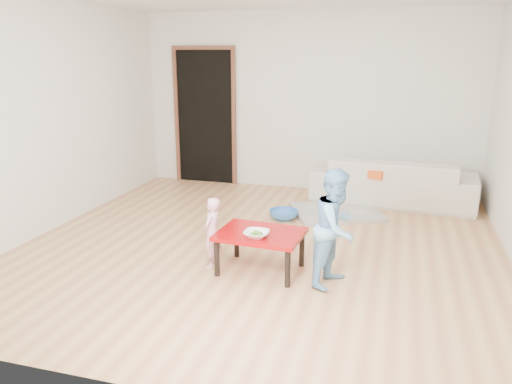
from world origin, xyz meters
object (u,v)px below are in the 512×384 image
at_px(bowl, 257,234).
at_px(red_table, 260,251).
at_px(child_pink, 212,233).
at_px(sofa, 393,181).
at_px(child_blue, 336,228).
at_px(basin, 284,215).

bearing_deg(bowl, red_table, 90.84).
relative_size(red_table, child_pink, 1.13).
bearing_deg(sofa, child_pink, 63.41).
height_order(sofa, child_pink, child_pink).
bearing_deg(bowl, child_blue, 5.35).
xyz_separation_m(sofa, basin, (-1.27, -1.11, -0.26)).
distance_m(sofa, basin, 1.71).
distance_m(child_blue, basin, 1.90).
distance_m(bowl, basin, 1.75).
xyz_separation_m(red_table, basin, (-0.14, 1.57, -0.14)).
distance_m(bowl, child_pink, 0.49).
xyz_separation_m(bowl, child_blue, (0.70, 0.07, 0.11)).
distance_m(sofa, red_table, 2.91).
xyz_separation_m(bowl, child_pink, (-0.47, 0.11, -0.07)).
height_order(sofa, basin, sofa).
xyz_separation_m(child_blue, basin, (-0.84, 1.64, -0.47)).
distance_m(bowl, child_blue, 0.72).
distance_m(red_table, child_pink, 0.50).
bearing_deg(red_table, sofa, 66.99).
bearing_deg(basin, bowl, -85.38).
bearing_deg(sofa, basin, 45.21).
height_order(red_table, bowl, bowl).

